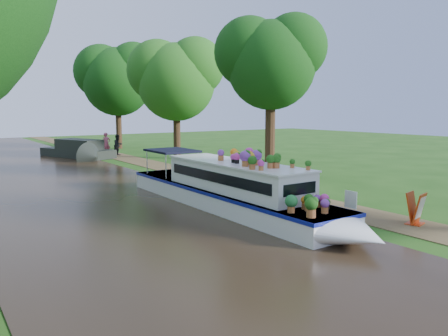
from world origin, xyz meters
TOP-DOWN VIEW (x-y plane):
  - ground at (0.00, 0.00)m, footprint 100.00×100.00m
  - canal_water at (-6.00, 0.00)m, footprint 10.00×100.00m
  - towpath at (1.20, 0.00)m, footprint 2.20×100.00m
  - plant_boat at (-2.25, -2.06)m, footprint 2.29×13.52m
  - tree_near_overhang at (3.79, 3.06)m, footprint 5.52×5.28m
  - tree_near_mid at (4.48, 15.08)m, footprint 6.90×6.60m
  - tree_near_far at (3.98, 26.09)m, footprint 7.59×7.26m
  - second_boat at (-1.75, 19.92)m, footprint 4.57×8.13m
  - sandwich_board at (1.50, -7.25)m, footprint 0.71×0.67m
  - pedestrian_pink at (0.61, 20.19)m, footprint 0.71×0.47m
  - pedestrian_dark at (1.43, 19.68)m, footprint 1.02×0.91m
  - verge_plant at (-0.60, 4.63)m, footprint 0.49×0.46m

SIDE VIEW (x-z plane):
  - ground at x=0.00m, z-range 0.00..0.00m
  - canal_water at x=-6.00m, z-range 0.00..0.02m
  - towpath at x=1.20m, z-range 0.00..0.03m
  - verge_plant at x=-0.60m, z-range 0.00..0.44m
  - sandwich_board at x=1.50m, z-range -0.02..1.05m
  - second_boat at x=-1.75m, z-range -0.14..1.34m
  - plant_boat at x=-2.25m, z-range -0.28..1.98m
  - pedestrian_dark at x=1.43m, z-range 0.03..1.77m
  - pedestrian_pink at x=0.61m, z-range 0.03..1.94m
  - tree_near_mid at x=4.48m, z-range 1.74..11.14m
  - tree_near_overhang at x=3.79m, z-range 2.11..11.10m
  - tree_near_far at x=3.98m, z-range 1.90..12.20m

